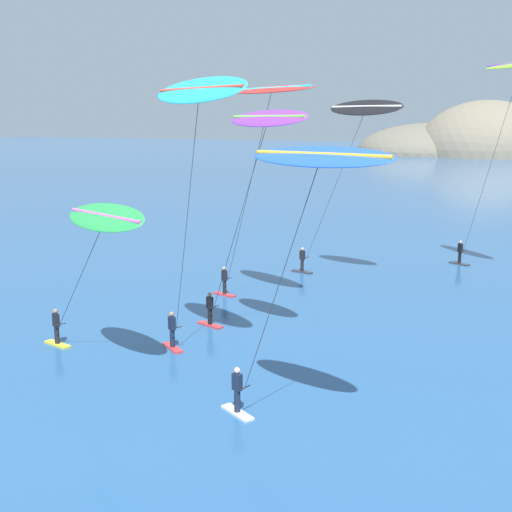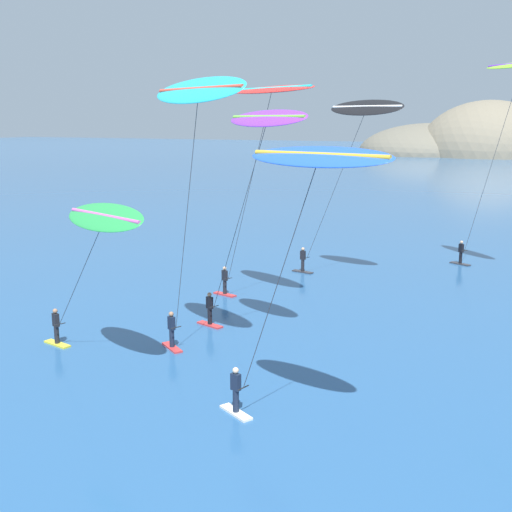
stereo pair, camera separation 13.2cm
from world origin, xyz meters
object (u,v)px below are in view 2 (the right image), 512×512
Objects in this scene: kitesurfer_green at (100,227)px; kitesurfer_cyan at (196,109)px; kitesurfer_red at (268,105)px; kitesurfer_purple at (261,139)px; kitesurfer_black at (361,121)px; kitesurfer_blue at (310,182)px.

kitesurfer_green is 5.96m from kitesurfer_cyan.
kitesurfer_red is 5.84m from kitesurfer_purple.
kitesurfer_red is at bearing -107.90° from kitesurfer_black.
kitesurfer_purple is (4.41, 5.44, 3.31)m from kitesurfer_green.
kitesurfer_red is at bearing 111.41° from kitesurfer_purple.
kitesurfer_black reaches higher than kitesurfer_green.
kitesurfer_purple is at bearing -92.20° from kitesurfer_black.
kitesurfer_green is 0.65× the size of kitesurfer_cyan.
kitesurfer_blue is at bearing -34.93° from kitesurfer_cyan.
kitesurfer_red reaches higher than kitesurfer_cyan.
kitesurfer_black is 1.21× the size of kitesurfer_blue.
kitesurfer_blue reaches higher than kitesurfer_green.
kitesurfer_purple is (1.41, 2.98, -1.21)m from kitesurfer_cyan.
kitesurfer_black is at bearing 102.35° from kitesurfer_blue.
kitesurfer_black reaches higher than kitesurfer_purple.
kitesurfer_blue is at bearing -56.09° from kitesurfer_purple.
kitesurfer_black reaches higher than kitesurfer_blue.
kitesurfer_green is at bearing 167.83° from kitesurfer_blue.
kitesurfer_purple reaches higher than kitesurfer_green.
kitesurfer_red is at bearing 119.11° from kitesurfer_blue.
kitesurfer_cyan is 3.52m from kitesurfer_purple.
kitesurfer_purple is at bearing 123.91° from kitesurfer_blue.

